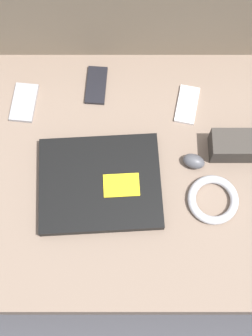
% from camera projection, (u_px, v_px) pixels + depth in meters
% --- Properties ---
extents(ground_plane, '(8.00, 8.00, 0.00)m').
position_uv_depth(ground_plane, '(126.00, 186.00, 1.33)').
color(ground_plane, '#38383D').
extents(couch_seat, '(1.10, 0.70, 0.13)m').
position_uv_depth(couch_seat, '(126.00, 179.00, 1.27)').
color(couch_seat, '#7A6656').
rests_on(couch_seat, ground_plane).
extents(couch_backrest, '(1.10, 0.20, 0.47)m').
position_uv_depth(couch_backrest, '(126.00, 0.00, 1.26)').
color(couch_backrest, '#7F705B').
rests_on(couch_backrest, ground_plane).
extents(laptop, '(0.32, 0.27, 0.03)m').
position_uv_depth(laptop, '(100.00, 183.00, 1.18)').
color(laptop, black).
rests_on(laptop, couch_seat).
extents(computer_mouse, '(0.07, 0.05, 0.04)m').
position_uv_depth(computer_mouse, '(194.00, 161.00, 1.20)').
color(computer_mouse, '#4C4C51').
rests_on(computer_mouse, couch_seat).
extents(phone_silver, '(0.07, 0.12, 0.01)m').
position_uv_depth(phone_silver, '(24.00, 103.00, 1.27)').
color(phone_silver, '#99999E').
rests_on(phone_silver, couch_seat).
extents(phone_black, '(0.08, 0.12, 0.01)m').
position_uv_depth(phone_black, '(187.00, 105.00, 1.27)').
color(phone_black, silver).
rests_on(phone_black, couch_seat).
extents(phone_small, '(0.06, 0.12, 0.01)m').
position_uv_depth(phone_small, '(96.00, 85.00, 1.29)').
color(phone_small, black).
rests_on(phone_small, couch_seat).
extents(camera_pouch, '(0.13, 0.07, 0.06)m').
position_uv_depth(camera_pouch, '(235.00, 146.00, 1.20)').
color(camera_pouch, '#38332D').
rests_on(camera_pouch, couch_seat).
extents(cable_coil, '(0.13, 0.13, 0.02)m').
position_uv_depth(cable_coil, '(213.00, 199.00, 1.17)').
color(cable_coil, '#B2B2B7').
rests_on(cable_coil, couch_seat).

